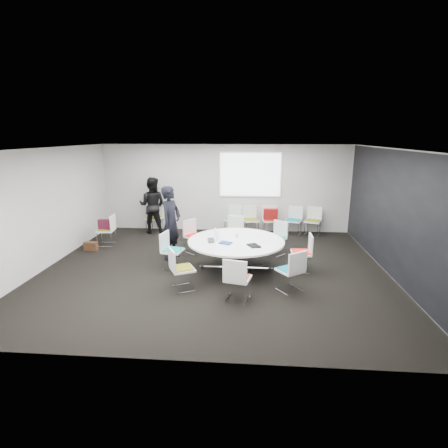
# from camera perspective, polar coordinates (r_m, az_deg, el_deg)

# --- Properties ---
(room_shell) EXTENTS (8.08, 7.08, 2.88)m
(room_shell) POSITION_cam_1_polar(r_m,az_deg,el_deg) (7.94, -0.98, 2.09)
(room_shell) COLOR black
(room_shell) RESTS_ON ground
(conference_table) EXTENTS (2.22, 2.22, 0.73)m
(conference_table) POSITION_cam_1_polar(r_m,az_deg,el_deg) (8.11, 1.97, -3.95)
(conference_table) COLOR silver
(conference_table) RESTS_ON ground
(projection_screen) EXTENTS (1.90, 0.03, 1.35)m
(projection_screen) POSITION_cam_1_polar(r_m,az_deg,el_deg) (11.25, 4.31, 8.02)
(projection_screen) COLOR white
(projection_screen) RESTS_ON room_shell
(chair_ring_a) EXTENTS (0.45, 0.46, 0.88)m
(chair_ring_a) POSITION_cam_1_polar(r_m,az_deg,el_deg) (8.34, 12.48, -5.71)
(chair_ring_a) COLOR silver
(chair_ring_a) RESTS_ON ground
(chair_ring_b) EXTENTS (0.64, 0.64, 0.88)m
(chair_ring_b) POSITION_cam_1_polar(r_m,az_deg,el_deg) (9.35, 8.40, -3.29)
(chair_ring_b) COLOR silver
(chair_ring_b) RESTS_ON ground
(chair_ring_c) EXTENTS (0.52, 0.51, 0.88)m
(chair_ring_c) POSITION_cam_1_polar(r_m,az_deg,el_deg) (9.78, 1.71, -2.35)
(chair_ring_c) COLOR silver
(chair_ring_c) RESTS_ON ground
(chair_ring_d) EXTENTS (0.64, 0.64, 0.88)m
(chair_ring_d) POSITION_cam_1_polar(r_m,az_deg,el_deg) (9.44, -4.81, -3.01)
(chair_ring_d) COLOR silver
(chair_ring_d) RESTS_ON ground
(chair_ring_e) EXTENTS (0.53, 0.54, 0.88)m
(chair_ring_e) POSITION_cam_1_polar(r_m,az_deg,el_deg) (8.37, -8.39, -5.42)
(chair_ring_e) COLOR silver
(chair_ring_e) RESTS_ON ground
(chair_ring_f) EXTENTS (0.61, 0.61, 0.88)m
(chair_ring_f) POSITION_cam_1_polar(r_m,az_deg,el_deg) (7.26, -6.88, -8.54)
(chair_ring_f) COLOR silver
(chair_ring_f) RESTS_ON ground
(chair_ring_g) EXTENTS (0.55, 0.54, 0.88)m
(chair_ring_g) POSITION_cam_1_polar(r_m,az_deg,el_deg) (6.76, 2.20, -10.24)
(chair_ring_g) COLOR silver
(chair_ring_g) RESTS_ON ground
(chair_ring_h) EXTENTS (0.64, 0.63, 0.88)m
(chair_ring_h) POSITION_cam_1_polar(r_m,az_deg,el_deg) (7.27, 10.73, -8.68)
(chair_ring_h) COLOR silver
(chair_ring_h) RESTS_ON ground
(chair_back_a) EXTENTS (0.58, 0.57, 0.88)m
(chair_back_a) POSITION_cam_1_polar(r_m,az_deg,el_deg) (11.26, 1.48, -0.09)
(chair_back_a) COLOR silver
(chair_back_a) RESTS_ON ground
(chair_back_b) EXTENTS (0.56, 0.55, 0.88)m
(chair_back_b) POSITION_cam_1_polar(r_m,az_deg,el_deg) (11.20, 4.39, -0.21)
(chair_back_b) COLOR silver
(chair_back_b) RESTS_ON ground
(chair_back_c) EXTENTS (0.49, 0.48, 0.88)m
(chair_back_c) POSITION_cam_1_polar(r_m,az_deg,el_deg) (11.25, 7.48, -0.22)
(chair_back_c) COLOR silver
(chair_back_c) RESTS_ON ground
(chair_back_d) EXTENTS (0.59, 0.58, 0.88)m
(chair_back_d) POSITION_cam_1_polar(r_m,az_deg,el_deg) (11.33, 11.29, -0.28)
(chair_back_d) COLOR silver
(chair_back_d) RESTS_ON ground
(chair_back_e) EXTENTS (0.59, 0.59, 0.88)m
(chair_back_e) POSITION_cam_1_polar(r_m,az_deg,el_deg) (11.38, 14.25, -0.38)
(chair_back_e) COLOR silver
(chair_back_e) RESTS_ON ground
(chair_spare_left) EXTENTS (0.48, 0.50, 0.88)m
(chair_spare_left) POSITION_cam_1_polar(r_m,az_deg,el_deg) (10.56, -18.54, -1.84)
(chair_spare_left) COLOR silver
(chair_spare_left) RESTS_ON ground
(chair_person_back) EXTENTS (0.55, 0.54, 0.88)m
(chair_person_back) POSITION_cam_1_polar(r_m,az_deg,el_deg) (11.68, -11.23, 0.16)
(chair_person_back) COLOR silver
(chair_person_back) RESTS_ON ground
(person_main) EXTENTS (0.64, 0.79, 1.87)m
(person_main) POSITION_cam_1_polar(r_m,az_deg,el_deg) (8.89, -8.66, 0.18)
(person_main) COLOR black
(person_main) RESTS_ON ground
(person_back) EXTENTS (0.90, 0.72, 1.80)m
(person_back) POSITION_cam_1_polar(r_m,az_deg,el_deg) (11.39, -11.62, 3.00)
(person_back) COLOR black
(person_back) RESTS_ON ground
(laptop) EXTENTS (0.29, 0.40, 0.03)m
(laptop) POSITION_cam_1_polar(r_m,az_deg,el_deg) (8.00, -1.77, -2.67)
(laptop) COLOR #333338
(laptop) RESTS_ON conference_table
(laptop_lid) EXTENTS (0.12, 0.29, 0.22)m
(laptop_lid) POSITION_cam_1_polar(r_m,az_deg,el_deg) (8.06, -1.26, -1.68)
(laptop_lid) COLOR silver
(laptop_lid) RESTS_ON conference_table
(notebook_black) EXTENTS (0.33, 0.37, 0.02)m
(notebook_black) POSITION_cam_1_polar(r_m,az_deg,el_deg) (7.67, 4.87, -3.53)
(notebook_black) COLOR black
(notebook_black) RESTS_ON conference_table
(tablet_folio) EXTENTS (0.32, 0.28, 0.03)m
(tablet_folio) POSITION_cam_1_polar(r_m,az_deg,el_deg) (7.82, 0.25, -3.09)
(tablet_folio) COLOR navy
(tablet_folio) RESTS_ON conference_table
(papers_right) EXTENTS (0.37, 0.34, 0.00)m
(papers_right) POSITION_cam_1_polar(r_m,az_deg,el_deg) (8.37, 5.22, -2.05)
(papers_right) COLOR white
(papers_right) RESTS_ON conference_table
(papers_front) EXTENTS (0.31, 0.22, 0.00)m
(papers_front) POSITION_cam_1_polar(r_m,az_deg,el_deg) (8.05, 6.57, -2.74)
(papers_front) COLOR silver
(papers_front) RESTS_ON conference_table
(cup) EXTENTS (0.08, 0.08, 0.09)m
(cup) POSITION_cam_1_polar(r_m,az_deg,el_deg) (8.29, 2.12, -1.84)
(cup) COLOR white
(cup) RESTS_ON conference_table
(phone) EXTENTS (0.14, 0.08, 0.01)m
(phone) POSITION_cam_1_polar(r_m,az_deg,el_deg) (7.56, 5.56, -3.84)
(phone) COLOR black
(phone) RESTS_ON conference_table
(maroon_bag) EXTENTS (0.40, 0.14, 0.28)m
(maroon_bag) POSITION_cam_1_polar(r_m,az_deg,el_deg) (10.48, -18.77, -0.03)
(maroon_bag) COLOR #501529
(maroon_bag) RESTS_ON chair_spare_left
(brown_bag) EXTENTS (0.37, 0.18, 0.24)m
(brown_bag) POSITION_cam_1_polar(r_m,az_deg,el_deg) (10.27, -20.91, -3.41)
(brown_bag) COLOR #402514
(brown_bag) RESTS_ON ground
(red_jacket) EXTENTS (0.45, 0.18, 0.36)m
(red_jacket) POSITION_cam_1_polar(r_m,az_deg,el_deg) (10.93, 7.61, 1.63)
(red_jacket) COLOR maroon
(red_jacket) RESTS_ON chair_back_c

